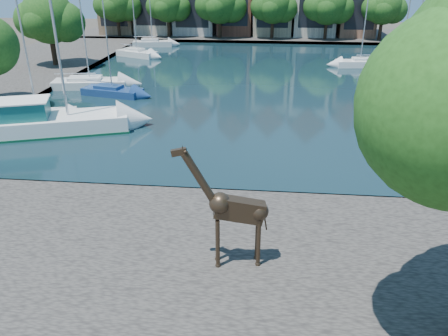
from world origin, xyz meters
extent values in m
plane|color=#38332B|center=(0.00, 0.00, 0.00)|extent=(160.00, 160.00, 0.00)
cube|color=black|center=(0.00, 24.00, 0.04)|extent=(38.00, 50.00, 0.08)
cube|color=#4C4842|center=(0.00, -7.00, 0.25)|extent=(50.00, 14.00, 0.50)
cube|color=#4C4842|center=(0.00, 56.00, 0.25)|extent=(60.00, 16.00, 0.50)
cube|color=#4C4842|center=(-25.00, 24.00, 0.25)|extent=(14.00, 52.00, 0.50)
cube|color=black|center=(-10.50, 51.52, 5.75)|extent=(5.20, 0.05, 7.88)
cube|color=brown|center=(15.00, 56.00, 5.75)|extent=(5.39, 9.00, 10.50)
cube|color=black|center=(15.00, 51.52, 5.75)|extent=(4.40, 0.05, 7.88)
cylinder|color=#332114|center=(-22.00, 50.50, 2.10)|extent=(0.50, 0.50, 3.20)
sphere|color=#154113|center=(-22.00, 50.50, 5.38)|extent=(5.60, 5.60, 5.60)
sphere|color=#154113|center=(-20.32, 50.80, 4.82)|extent=(4.20, 4.20, 4.20)
sphere|color=#154113|center=(-23.54, 50.10, 5.10)|extent=(3.92, 3.92, 3.92)
cylinder|color=#332114|center=(-14.00, 50.50, 2.10)|extent=(0.50, 0.50, 3.20)
sphere|color=#154113|center=(-14.00, 50.50, 5.26)|extent=(5.20, 5.20, 5.20)
sphere|color=#154113|center=(-12.44, 50.80, 4.74)|extent=(3.90, 3.90, 3.90)
sphere|color=#154113|center=(-15.43, 50.10, 5.00)|extent=(3.64, 3.64, 3.64)
cylinder|color=#332114|center=(-6.00, 50.50, 2.10)|extent=(0.50, 0.50, 3.20)
sphere|color=#154113|center=(-6.00, 50.50, 5.50)|extent=(6.00, 6.00, 6.00)
sphere|color=#154113|center=(-4.20, 50.80, 4.90)|extent=(4.50, 4.50, 4.50)
sphere|color=#154113|center=(-7.65, 50.10, 5.20)|extent=(4.20, 4.20, 4.20)
cylinder|color=#332114|center=(2.00, 50.50, 2.10)|extent=(0.50, 0.50, 3.20)
sphere|color=#154113|center=(2.00, 50.50, 5.32)|extent=(5.40, 5.40, 5.40)
sphere|color=#154113|center=(3.62, 50.80, 4.78)|extent=(4.05, 4.05, 4.05)
sphere|color=#154113|center=(0.51, 50.10, 5.05)|extent=(3.78, 3.78, 3.78)
cylinder|color=#332114|center=(10.00, 50.50, 2.10)|extent=(0.50, 0.50, 3.20)
sphere|color=#154113|center=(10.00, 50.50, 5.44)|extent=(5.80, 5.80, 5.80)
sphere|color=#154113|center=(11.74, 50.80, 4.86)|extent=(4.35, 4.35, 4.35)
sphere|color=#154113|center=(8.40, 50.10, 5.15)|extent=(4.06, 4.06, 4.06)
cylinder|color=#332114|center=(18.00, 50.50, 2.10)|extent=(0.50, 0.50, 3.20)
sphere|color=#154113|center=(18.00, 50.50, 5.26)|extent=(5.20, 5.20, 5.20)
sphere|color=#154113|center=(19.56, 50.80, 4.74)|extent=(3.90, 3.90, 3.90)
sphere|color=#154113|center=(16.57, 50.10, 5.00)|extent=(3.64, 3.64, 3.64)
cylinder|color=#332114|center=(-22.00, 28.00, 2.20)|extent=(0.54, 0.54, 3.40)
sphere|color=#154113|center=(-22.00, 28.00, 5.58)|extent=(5.60, 5.60, 5.60)
sphere|color=#154113|center=(-20.32, 28.30, 5.02)|extent=(4.20, 4.20, 4.20)
sphere|color=#154113|center=(-23.54, 27.60, 5.30)|extent=(3.92, 3.92, 3.92)
cylinder|color=#34271A|center=(0.07, -6.10, 1.45)|extent=(0.15, 0.15, 1.91)
cylinder|color=#34271A|center=(0.01, -5.71, 1.45)|extent=(0.15, 0.15, 1.91)
cylinder|color=#34271A|center=(1.51, -5.88, 1.45)|extent=(0.15, 0.15, 1.91)
cylinder|color=#34271A|center=(1.45, -5.48, 1.45)|extent=(0.15, 0.15, 1.91)
cube|color=#34271A|center=(0.81, -5.79, 2.73)|extent=(1.90, 0.78, 1.11)
cylinder|color=#34271A|center=(-0.53, -6.00, 3.97)|extent=(1.25, 0.46, 1.97)
cube|color=#34271A|center=(-1.18, -6.10, 4.93)|extent=(0.55, 0.24, 0.30)
cube|color=silver|center=(-13.00, 8.00, 0.79)|extent=(10.69, 6.19, 1.41)
cube|color=#135654|center=(-14.71, 7.41, 1.71)|extent=(4.16, 3.32, 1.31)
cylinder|color=#B2B2B7|center=(-11.86, 8.39, 6.61)|extent=(0.17, 0.17, 10.88)
cube|color=white|center=(-15.00, 10.05, 0.57)|extent=(5.68, 3.40, 0.97)
cube|color=white|center=(-15.00, 10.05, 0.89)|extent=(2.63, 1.96, 0.54)
cylinder|color=#B2B2B7|center=(-15.00, 10.05, 5.78)|extent=(0.13, 0.13, 9.89)
cube|color=navy|center=(-12.00, 17.71, 0.48)|extent=(5.61, 3.00, 0.79)
cube|color=navy|center=(-12.00, 17.71, 0.74)|extent=(2.56, 1.79, 0.44)
cylinder|color=#B2B2B7|center=(-12.00, 17.71, 5.44)|extent=(0.11, 0.11, 9.50)
cube|color=silver|center=(-15.00, 20.21, 0.54)|extent=(7.03, 3.44, 0.92)
cube|color=silver|center=(-15.00, 20.21, 0.85)|extent=(3.18, 2.12, 0.51)
cylinder|color=#B2B2B7|center=(-15.00, 20.21, 5.55)|extent=(0.12, 0.12, 9.51)
cube|color=silver|center=(-15.00, 35.93, 0.55)|extent=(5.68, 3.94, 0.95)
cube|color=silver|center=(-15.00, 35.93, 0.87)|extent=(2.69, 2.18, 0.53)
cylinder|color=#B2B2B7|center=(-15.00, 35.93, 5.31)|extent=(0.13, 0.13, 8.99)
cube|color=beige|center=(-15.00, 43.91, 0.56)|extent=(5.79, 2.98, 0.96)
cube|color=beige|center=(-15.00, 43.91, 0.88)|extent=(2.63, 1.80, 0.54)
cylinder|color=#B2B2B7|center=(-15.00, 43.91, 5.33)|extent=(0.13, 0.13, 9.00)
cube|color=navy|center=(15.00, 23.75, 0.50)|extent=(5.86, 2.30, 0.85)
cube|color=navy|center=(15.00, 23.75, 0.79)|extent=(2.59, 1.54, 0.47)
cylinder|color=#B2B2B7|center=(15.00, 23.75, 5.29)|extent=(0.11, 0.11, 9.10)
cube|color=silver|center=(15.00, 27.55, 0.54)|extent=(5.84, 2.64, 0.92)
cube|color=silver|center=(15.00, 27.55, 0.85)|extent=(2.62, 1.67, 0.51)
cylinder|color=#B2B2B7|center=(15.00, 27.55, 5.15)|extent=(0.12, 0.12, 8.70)
cube|color=silver|center=(12.00, 32.48, 0.53)|extent=(5.52, 2.55, 0.90)
cube|color=silver|center=(12.00, 32.48, 0.83)|extent=(2.48, 1.60, 0.50)
cylinder|color=#B2B2B7|center=(12.00, 32.48, 4.72)|extent=(0.12, 0.12, 7.87)
camera|label=1|loc=(1.58, -18.93, 10.36)|focal=35.00mm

